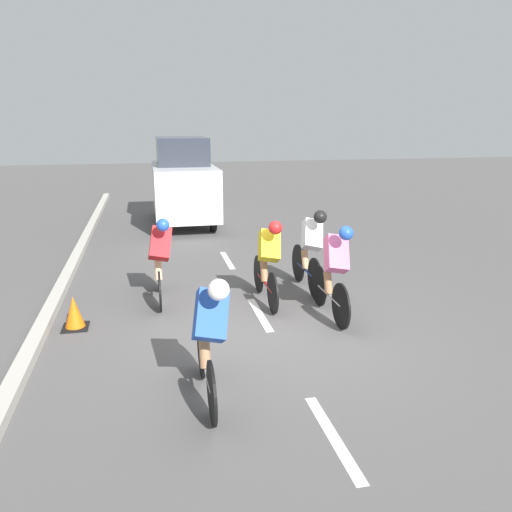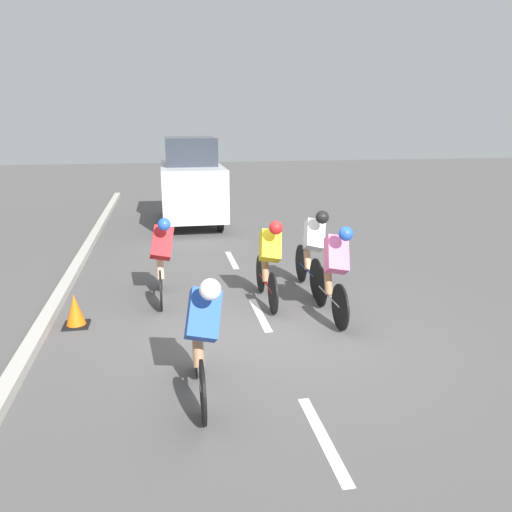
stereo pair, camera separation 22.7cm
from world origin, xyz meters
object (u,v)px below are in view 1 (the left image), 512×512
object	(u,v)px
cyclist_pink	(334,269)
cyclist_red	(160,258)
support_car	(183,182)
cyclist_white	(310,248)
traffic_cone	(74,313)
cyclist_yellow	(268,260)
cyclist_blue	(209,335)

from	to	relation	value
cyclist_pink	cyclist_red	bearing A→B (deg)	-27.07
cyclist_pink	support_car	size ratio (longest dim) A/B	0.42
cyclist_red	cyclist_pink	size ratio (longest dim) A/B	1.01
cyclist_pink	cyclist_white	xyz separation A→B (m)	(-0.05, -1.29, 0.00)
cyclist_pink	traffic_cone	xyz separation A→B (m)	(3.81, -0.42, -0.54)
cyclist_red	cyclist_pink	bearing A→B (deg)	152.93
cyclist_red	traffic_cone	bearing A→B (deg)	34.44
cyclist_yellow	cyclist_pink	bearing A→B (deg)	135.00
cyclist_blue	cyclist_yellow	bearing A→B (deg)	-115.23
cyclist_pink	cyclist_yellow	bearing A→B (deg)	-45.00
cyclist_red	support_car	xyz separation A→B (m)	(-0.89, -6.51, 0.45)
cyclist_blue	cyclist_red	distance (m)	3.26
traffic_cone	cyclist_yellow	bearing A→B (deg)	-172.34
cyclist_blue	support_car	size ratio (longest dim) A/B	0.42
cyclist_red	cyclist_pink	world-z (taller)	cyclist_pink
cyclist_yellow	cyclist_white	size ratio (longest dim) A/B	1.01
cyclist_pink	traffic_cone	bearing A→B (deg)	-6.25
support_car	cyclist_pink	bearing A→B (deg)	101.89
cyclist_blue	cyclist_pink	bearing A→B (deg)	-137.50
cyclist_blue	traffic_cone	distance (m)	2.95
cyclist_blue	cyclist_red	bearing A→B (deg)	-82.78
cyclist_blue	cyclist_pink	xyz separation A→B (m)	(-2.12, -1.94, 0.01)
cyclist_red	cyclist_white	xyz separation A→B (m)	(-2.58, 0.00, 0.02)
cyclist_yellow	cyclist_red	size ratio (longest dim) A/B	1.02
support_car	cyclist_yellow	bearing A→B (deg)	96.73
cyclist_red	support_car	bearing A→B (deg)	-97.76
cyclist_yellow	cyclist_white	bearing A→B (deg)	-151.48
cyclist_red	traffic_cone	distance (m)	1.64
cyclist_white	support_car	bearing A→B (deg)	-75.40
cyclist_yellow	cyclist_white	world-z (taller)	cyclist_white
cyclist_blue	cyclist_white	bearing A→B (deg)	-123.89
support_car	cyclist_white	bearing A→B (deg)	104.60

